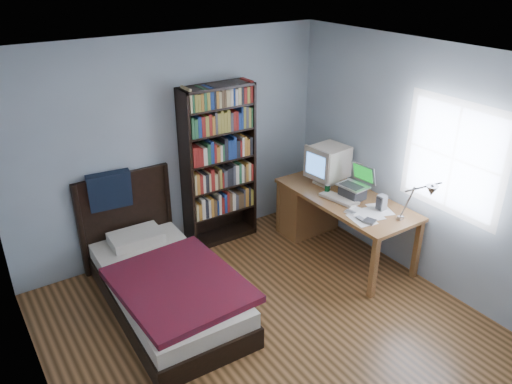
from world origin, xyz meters
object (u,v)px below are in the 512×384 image
soda_can (327,189)px  bookshelf (219,166)px  desk (317,205)px  laptop (354,189)px  bed (163,282)px  desk_lamp (427,193)px  keyboard (339,199)px  speaker (382,203)px  crt_monitor (328,162)px

soda_can → bookshelf: size_ratio=0.06×
bookshelf → desk: bearing=-30.5°
laptop → bed: size_ratio=0.18×
desk_lamp → soda_can: desk_lamp is taller
keyboard → speaker: bearing=-73.7°
crt_monitor → bookshelf: bookshelf is taller
laptop → bed: bearing=171.2°
desk → laptop: laptop is taller
speaker → bed: size_ratio=0.08×
desk_lamp → bookshelf: bearing=115.5°
laptop → desk_lamp: (-0.06, -0.99, 0.36)m
laptop → keyboard: size_ratio=0.86×
crt_monitor → keyboard: 0.53m
desk_lamp → bed: 2.70m
desk → speaker: size_ratio=10.01×
crt_monitor → laptop: crt_monitor is taller
keyboard → speaker: 0.48m
bookshelf → speaker: bearing=-53.6°
desk → keyboard: keyboard is taller
keyboard → speaker: size_ratio=2.61×
crt_monitor → soda_can: size_ratio=4.36×
crt_monitor → soda_can: bearing=-130.3°
crt_monitor → bed: bearing=-176.6°
laptop → desk_lamp: desk_lamp is taller
keyboard → crt_monitor: bearing=55.3°
keyboard → bookshelf: size_ratio=0.23×
keyboard → speaker: (0.22, -0.43, 0.07)m
soda_can → laptop: bearing=-55.0°
desk → desk_lamp: (-0.00, -1.53, 0.78)m
speaker → bed: (-2.25, 0.72, -0.56)m
speaker → bookshelf: (-1.12, 1.52, 0.15)m
desk → soda_can: (-0.12, -0.30, 0.36)m
keyboard → soda_can: size_ratio=4.16×
crt_monitor → desk_lamp: (-0.08, -1.47, 0.21)m
crt_monitor → bed: (-2.23, -0.13, -0.74)m
desk_lamp → desk: bearing=89.9°
bookshelf → laptop: bearing=-46.8°
desk_lamp → bookshelf: bookshelf is taller
keyboard → bookshelf: (-0.91, 1.10, 0.22)m
keyboard → bookshelf: 1.44m
laptop → bookshelf: bookshelf is taller
desk_lamp → bookshelf: 2.38m
keyboard → desk: bearing=66.4°
desk_lamp → bookshelf: (-1.02, 2.14, -0.23)m
desk_lamp → keyboard: desk_lamp is taller
crt_monitor → bed: size_ratio=0.22×
desk_lamp → speaker: bearing=80.4°
desk_lamp → soda_can: size_ratio=5.43×
laptop → speaker: laptop is taller
laptop → keyboard: (-0.17, 0.05, -0.09)m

